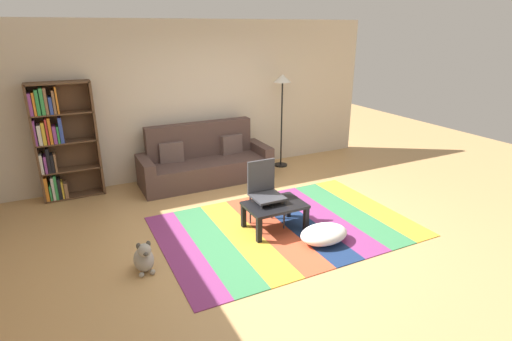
{
  "coord_description": "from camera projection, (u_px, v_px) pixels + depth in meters",
  "views": [
    {
      "loc": [
        -2.32,
        -4.31,
        2.58
      ],
      "look_at": [
        0.07,
        0.47,
        0.65
      ],
      "focal_mm": 28.09,
      "sensor_mm": 36.0,
      "label": 1
    }
  ],
  "objects": [
    {
      "name": "standing_lamp",
      "position": [
        282.0,
        90.0,
        7.37
      ],
      "size": [
        0.32,
        0.32,
        1.76
      ],
      "color": "black",
      "rests_on": "ground_plane"
    },
    {
      "name": "dog",
      "position": [
        144.0,
        258.0,
        4.43
      ],
      "size": [
        0.22,
        0.35,
        0.4
      ],
      "color": "#9E998E",
      "rests_on": "ground_plane"
    },
    {
      "name": "ground_plane",
      "position": [
        267.0,
        226.0,
        5.48
      ],
      "size": [
        14.0,
        14.0,
        0.0
      ],
      "primitive_type": "plane",
      "color": "tan"
    },
    {
      "name": "coffee_table",
      "position": [
        275.0,
        208.0,
        5.3
      ],
      "size": [
        0.78,
        0.54,
        0.36
      ],
      "color": "black",
      "rests_on": "rug"
    },
    {
      "name": "rug",
      "position": [
        286.0,
        227.0,
        5.46
      ],
      "size": [
        3.35,
        2.25,
        0.01
      ],
      "color": "#843370",
      "rests_on": "ground_plane"
    },
    {
      "name": "couch",
      "position": [
        205.0,
        162.0,
        7.0
      ],
      "size": [
        2.26,
        0.8,
        1.0
      ],
      "color": "#4C3833",
      "rests_on": "ground_plane"
    },
    {
      "name": "tv_remote",
      "position": [
        269.0,
        205.0,
        5.21
      ],
      "size": [
        0.1,
        0.16,
        0.02
      ],
      "primitive_type": "cube",
      "rotation": [
        0.0,
        0.0,
        0.39
      ],
      "color": "black",
      "rests_on": "coffee_table"
    },
    {
      "name": "folding_chair",
      "position": [
        264.0,
        188.0,
        5.37
      ],
      "size": [
        0.4,
        0.4,
        0.9
      ],
      "rotation": [
        0.0,
        0.0,
        -0.84
      ],
      "color": "#38383D",
      "rests_on": "ground_plane"
    },
    {
      "name": "bookshelf",
      "position": [
        58.0,
        142.0,
        6.1
      ],
      "size": [
        0.9,
        0.28,
        1.82
      ],
      "color": "brown",
      "rests_on": "ground_plane"
    },
    {
      "name": "pouf",
      "position": [
        324.0,
        234.0,
        5.03
      ],
      "size": [
        0.64,
        0.44,
        0.22
      ],
      "primitive_type": "ellipsoid",
      "color": "white",
      "rests_on": "rug"
    },
    {
      "name": "back_wall",
      "position": [
        201.0,
        99.0,
        7.17
      ],
      "size": [
        6.8,
        0.1,
        2.7
      ],
      "primitive_type": "cube",
      "color": "beige",
      "rests_on": "ground_plane"
    }
  ]
}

